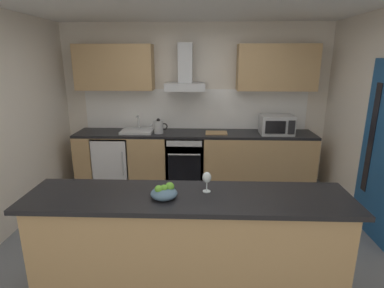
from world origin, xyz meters
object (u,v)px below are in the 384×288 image
oven (185,159)px  range_hood (185,76)px  wine_glass (207,178)px  sink (137,131)px  fruit_bowl (164,192)px  microwave (277,125)px  refrigerator (114,160)px  chopping_board (216,133)px  kettle (159,127)px

oven → range_hood: range_hood is taller
oven → wine_glass: 2.42m
sink → range_hood: 1.16m
wine_glass → fruit_bowl: (-0.35, -0.13, -0.08)m
sink → wine_glass: sink is taller
oven → microwave: (1.43, -0.03, 0.59)m
oven → wine_glass: bearing=-82.2°
oven → range_hood: (0.00, 0.13, 1.33)m
refrigerator → oven: bearing=0.1°
sink → range_hood: range_hood is taller
wine_glass → chopping_board: 2.31m
sink → chopping_board: (1.27, -0.03, -0.02)m
refrigerator → range_hood: 1.81m
fruit_bowl → range_hood: bearing=89.3°
sink → wine_glass: bearing=-65.0°
kettle → fruit_bowl: (0.39, -2.42, -0.02)m
oven → refrigerator: size_ratio=0.94×
microwave → range_hood: 1.62m
kettle → chopping_board: kettle is taller
oven → chopping_board: chopping_board is taller
oven → kettle: 0.69m
oven → wine_glass: (0.32, -2.32, 0.61)m
microwave → fruit_bowl: microwave is taller
microwave → sink: (-2.20, 0.04, -0.12)m
sink → oven: bearing=-0.8°
refrigerator → wine_glass: wine_glass is taller
kettle → fruit_bowl: size_ratio=1.31×
oven → chopping_board: size_ratio=2.35×
microwave → fruit_bowl: (-1.46, -2.42, -0.06)m
oven → kettle: kettle is taller
range_hood → fruit_bowl: (-0.03, -2.58, -0.80)m
oven → kettle: size_ratio=2.77×
microwave → chopping_board: bearing=179.7°
sink → kettle: 0.36m
fruit_bowl → kettle: bearing=99.1°
oven → sink: (-0.77, 0.01, 0.47)m
refrigerator → microwave: 2.68m
kettle → chopping_board: (0.91, 0.01, -0.09)m
sink → chopping_board: 1.27m
microwave → wine_glass: bearing=-115.9°
wine_glass → fruit_bowl: wine_glass is taller
fruit_bowl → chopping_board: size_ratio=0.65×
refrigerator → chopping_board: chopping_board is taller
range_hood → sink: bearing=-171.3°
kettle → wine_glass: 2.41m
refrigerator → sink: bearing=1.9°
microwave → kettle: 1.85m
range_hood → chopping_board: 1.02m
oven → sink: size_ratio=1.60×
wine_glass → range_hood: bearing=97.4°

